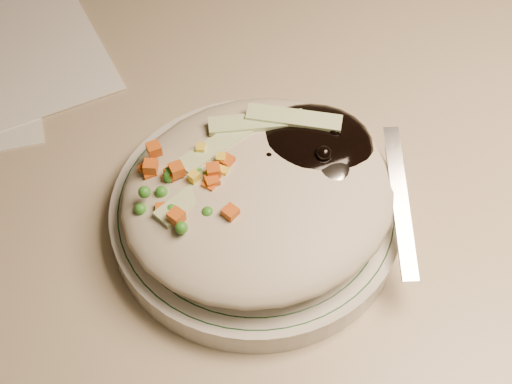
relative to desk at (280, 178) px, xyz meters
name	(u,v)px	position (x,y,z in m)	size (l,w,h in m)	color
desk	(280,178)	(0.00, 0.00, 0.00)	(1.40, 0.70, 0.74)	tan
plate	(256,213)	(-0.11, -0.16, 0.21)	(0.21, 0.21, 0.02)	silver
plate_rim	(256,205)	(-0.11, -0.16, 0.22)	(0.20, 0.20, 0.00)	#144723
meal	(262,186)	(-0.11, -0.16, 0.24)	(0.21, 0.19, 0.05)	#B5AB93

